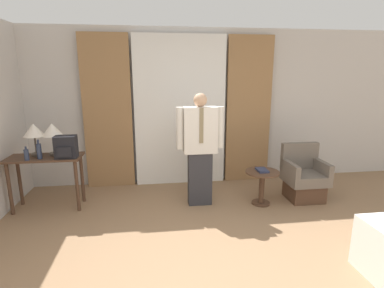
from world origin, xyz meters
The scene contains 14 objects.
wall_back centered at (0.00, 3.09, 1.35)m, with size 10.00×0.06×2.70m.
curtain_sheer_center centered at (0.00, 2.96, 1.29)m, with size 1.57×0.06×2.58m.
curtain_drape_left centered at (-1.23, 2.96, 1.29)m, with size 0.80×0.06×2.58m.
curtain_drape_right centered at (1.23, 2.96, 1.29)m, with size 0.80×0.06×2.58m.
desk centered at (-2.03, 2.16, 0.63)m, with size 1.02×0.45×0.78m.
table_lamp_left centered at (-2.15, 2.23, 1.14)m, with size 0.29×0.29×0.47m.
table_lamp_right centered at (-1.90, 2.23, 1.14)m, with size 0.29×0.29×0.47m.
bottle_near_edge centered at (-2.20, 2.01, 0.86)m, with size 0.06×0.06×0.19m.
bottle_by_lamp centered at (-2.05, 2.05, 0.90)m, with size 0.07×0.07×0.27m.
backpack centered at (-1.69, 2.06, 0.94)m, with size 0.29×0.21×0.32m.
person centered at (0.20, 2.01, 0.90)m, with size 0.70×0.23×1.67m.
armchair centered at (1.85, 1.99, 0.33)m, with size 0.60×0.56×0.86m.
side_table centered at (1.12, 1.87, 0.35)m, with size 0.50×0.50×0.52m.
book centered at (1.12, 1.89, 0.53)m, with size 0.15×0.22×0.03m.
Camera 1 is at (-0.48, -2.19, 1.95)m, focal length 28.00 mm.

